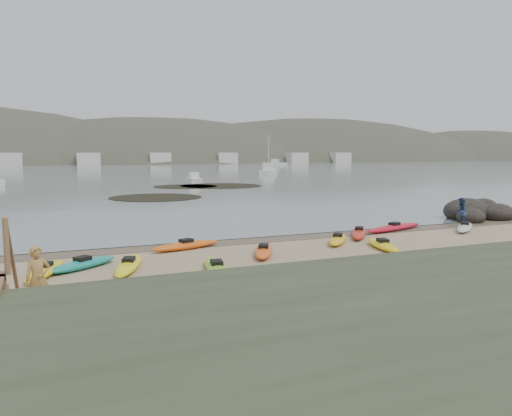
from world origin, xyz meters
name	(u,v)px	position (x,y,z in m)	size (l,w,h in m)	color
ground	(256,238)	(0.00, 0.00, 0.00)	(600.00, 600.00, 0.00)	tan
wet_sand	(258,239)	(0.00, -0.30, 0.00)	(60.00, 60.00, 0.00)	brown
water	(61,159)	(0.00, 300.00, 0.01)	(1200.00, 1200.00, 0.00)	slate
kayaks	(287,245)	(0.16, -3.11, 0.17)	(23.59, 8.36, 0.34)	yellow
person_west	(38,279)	(-9.81, -8.25, 0.89)	(0.65, 0.42, 1.77)	#A98543
person_east	(461,212)	(12.21, -1.11, 0.83)	(0.81, 0.63, 1.67)	navy
rock_cluster	(477,215)	(15.83, 1.13, 0.21)	(5.06, 3.69, 1.60)	black
kelp_mats	(195,189)	(6.23, 32.59, 0.03)	(20.19, 22.20, 0.04)	black
moored_boats	(115,171)	(3.60, 80.83, 0.54)	(104.31, 79.63, 1.22)	silver
far_hills	(166,198)	(39.38, 193.97, -15.93)	(550.00, 135.00, 80.00)	#384235
far_town	(97,159)	(6.00, 145.00, 2.00)	(199.00, 5.00, 4.00)	beige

